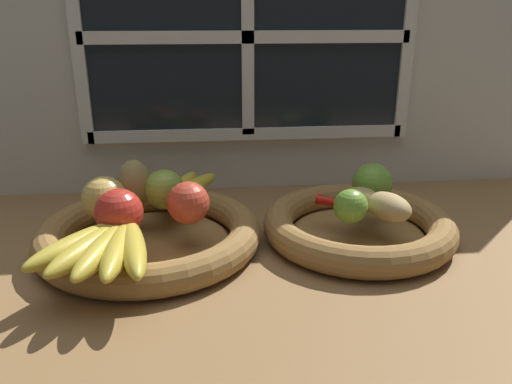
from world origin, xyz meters
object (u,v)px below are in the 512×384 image
object	(u,v)px
fruit_bowl_right	(358,226)
chili_pepper	(346,204)
potato_large	(360,200)
banana_bunch_back	(177,187)
fruit_bowl_left	(150,235)
lime_near	(351,206)
apple_green_back	(165,189)
potato_small	(388,206)
apple_golden_left	(104,198)
banana_bunch_front	(106,246)
apple_red_right	(188,203)
pear_brown	(134,184)
apple_red_front	(119,212)
lime_far	(372,183)

from	to	relation	value
fruit_bowl_right	chili_pepper	xyz separation A→B (cm)	(-2.02, 0.91, 3.57)
potato_large	banana_bunch_back	bearing A→B (deg)	160.04
fruit_bowl_left	lime_near	xyz separation A→B (cm)	(31.23, -4.19, 5.29)
chili_pepper	apple_green_back	bearing A→B (deg)	-153.78
potato_small	chili_pepper	bearing A→B (deg)	141.43
apple_golden_left	potato_large	size ratio (longest dim) A/B	1.05
banana_bunch_front	fruit_bowl_left	bearing A→B (deg)	71.26
potato_small	fruit_bowl_right	bearing A→B (deg)	135.00
potato_small	fruit_bowl_left	bearing A→B (deg)	174.73
lime_near	potato_small	bearing A→B (deg)	6.67
apple_green_back	banana_bunch_back	world-z (taller)	apple_green_back
banana_bunch_front	potato_large	size ratio (longest dim) A/B	2.88
apple_red_right	apple_golden_left	bearing A→B (deg)	167.69
fruit_bowl_left	banana_bunch_back	distance (cm)	12.28
banana_bunch_back	fruit_bowl_left	bearing A→B (deg)	-109.57
apple_green_back	pear_brown	size ratio (longest dim) A/B	0.81
fruit_bowl_right	pear_brown	distance (cm)	37.65
apple_red_front	potato_small	bearing A→B (deg)	2.55
potato_large	potato_small	distance (cm)	4.90
apple_green_back	potato_small	xyz separation A→B (cm)	(35.13, -8.03, -1.20)
pear_brown	lime_near	distance (cm)	35.24
pear_brown	chili_pepper	distance (cm)	35.05
apple_green_back	lime_near	xyz separation A→B (cm)	(28.87, -8.77, -0.64)
apple_red_front	apple_green_back	bearing A→B (deg)	59.47
apple_red_front	apple_red_right	bearing A→B (deg)	18.95
apple_red_right	potato_large	world-z (taller)	apple_red_right
apple_red_front	chili_pepper	distance (cm)	36.08
fruit_bowl_right	lime_far	size ratio (longest dim) A/B	4.64
apple_red_right	potato_small	xyz separation A→B (cm)	(31.10, -1.56, -1.19)
fruit_bowl_right	potato_large	size ratio (longest dim) A/B	4.79
apple_golden_left	lime_far	size ratio (longest dim) A/B	1.02
apple_red_right	banana_bunch_back	bearing A→B (deg)	101.02
banana_bunch_back	lime_near	xyz separation A→B (cm)	(27.34, -15.14, 1.31)
fruit_bowl_right	potato_small	distance (cm)	6.80
lime_far	banana_bunch_back	bearing A→B (deg)	168.57
apple_red_right	potato_small	distance (cm)	31.16
fruit_bowl_left	potato_large	world-z (taller)	potato_large
apple_red_right	pear_brown	world-z (taller)	pear_brown
fruit_bowl_right	lime_far	world-z (taller)	lime_far
apple_red_front	lime_far	size ratio (longest dim) A/B	1.03
apple_golden_left	lime_near	distance (cm)	38.25
potato_large	apple_golden_left	bearing A→B (deg)	178.67
fruit_bowl_left	banana_bunch_back	bearing A→B (deg)	70.43
apple_red_right	lime_near	size ratio (longest dim) A/B	1.24
apple_red_right	potato_small	world-z (taller)	apple_red_right
fruit_bowl_right	apple_golden_left	bearing A→B (deg)	178.67
chili_pepper	fruit_bowl_left	bearing A→B (deg)	-145.11
apple_golden_left	lime_near	size ratio (longest dim) A/B	1.30
banana_bunch_back	potato_large	xyz separation A→B (cm)	(30.14, -10.95, 0.70)
apple_red_right	chili_pepper	world-z (taller)	apple_red_right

